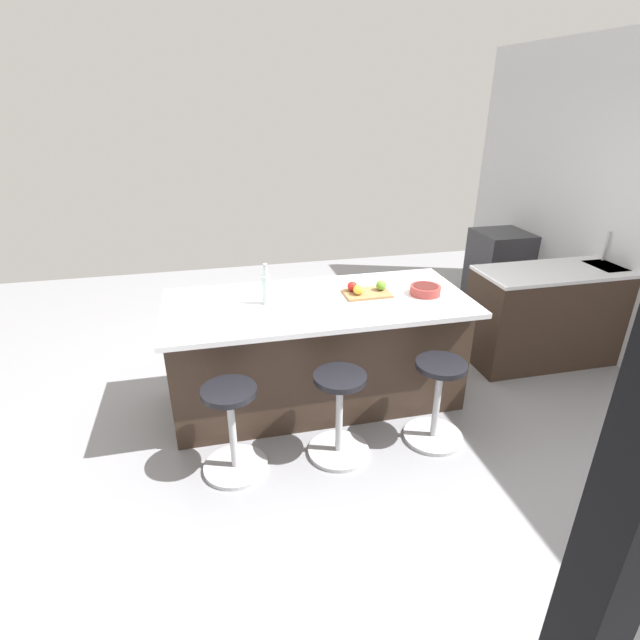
{
  "coord_description": "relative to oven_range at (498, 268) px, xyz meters",
  "views": [
    {
      "loc": [
        0.88,
        3.21,
        2.34
      ],
      "look_at": [
        0.12,
        -0.06,
        0.79
      ],
      "focal_mm": 27.29,
      "sensor_mm": 36.0,
      "label": 1
    }
  ],
  "objects": [
    {
      "name": "stool_by_window",
      "position": [
        1.88,
        2.3,
        -0.13
      ],
      "size": [
        0.44,
        0.44,
        0.65
      ],
      "color": "#B7B7BC",
      "rests_on": "ground_plane"
    },
    {
      "name": "apple_green",
      "position": [
        2.1,
        1.6,
        0.54
      ],
      "size": [
        0.08,
        0.08,
        0.08
      ],
      "primitive_type": "sphere",
      "color": "#609E2D",
      "rests_on": "cutting_board"
    },
    {
      "name": "cutting_board",
      "position": [
        2.22,
        1.62,
        0.49
      ],
      "size": [
        0.36,
        0.24,
        0.02
      ],
      "primitive_type": "cube",
      "color": "olive",
      "rests_on": "kitchen_island"
    },
    {
      "name": "stool_middle",
      "position": [
        2.62,
        2.3,
        -0.13
      ],
      "size": [
        0.44,
        0.44,
        0.65
      ],
      "color": "#B7B7BC",
      "rests_on": "ground_plane"
    },
    {
      "name": "fruit_bowl",
      "position": [
        1.77,
        1.72,
        0.52
      ],
      "size": [
        0.24,
        0.24,
        0.07
      ],
      "color": "#993833",
      "rests_on": "kitchen_island"
    },
    {
      "name": "stool_near_camera",
      "position": [
        3.35,
        2.3,
        -0.13
      ],
      "size": [
        0.44,
        0.44,
        0.65
      ],
      "color": "#B7B7BC",
      "rests_on": "ground_plane"
    },
    {
      "name": "sink_cabinet",
      "position": [
        -0.0,
        1.4,
        0.02
      ],
      "size": [
        2.1,
        0.6,
        1.19
      ],
      "color": "#38281E",
      "rests_on": "ground_plane"
    },
    {
      "name": "apple_yellow",
      "position": [
        2.3,
        1.65,
        0.54
      ],
      "size": [
        0.08,
        0.08,
        0.08
      ],
      "primitive_type": "sphere",
      "color": "gold",
      "rests_on": "cutting_board"
    },
    {
      "name": "ground_plane",
      "position": [
        2.5,
        1.77,
        -0.44
      ],
      "size": [
        7.68,
        7.68,
        0.0
      ],
      "primitive_type": "plane",
      "color": "gray"
    },
    {
      "name": "apple_red",
      "position": [
        2.33,
        1.57,
        0.54
      ],
      "size": [
        0.08,
        0.08,
        0.08
      ],
      "primitive_type": "sphere",
      "color": "red",
      "rests_on": "cutting_board"
    },
    {
      "name": "kitchen_island",
      "position": [
        2.62,
        1.61,
        0.03
      ],
      "size": [
        2.32,
        1.03,
        0.92
      ],
      "color": "#38281E",
      "rests_on": "ground_plane"
    },
    {
      "name": "oven_range",
      "position": [
        0.0,
        0.0,
        0.0
      ],
      "size": [
        0.6,
        0.61,
        0.88
      ],
      "color": "#38383D",
      "rests_on": "ground_plane"
    },
    {
      "name": "water_bottle",
      "position": [
        3.01,
        1.62,
        0.61
      ],
      "size": [
        0.06,
        0.06,
        0.31
      ],
      "color": "silver",
      "rests_on": "kitchen_island"
    }
  ]
}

